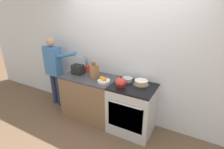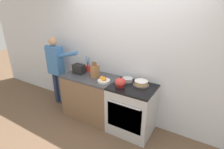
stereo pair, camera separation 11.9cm
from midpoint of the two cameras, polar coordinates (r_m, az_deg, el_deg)
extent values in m
plane|color=brown|center=(3.33, 0.43, -18.88)|extent=(16.00, 16.00, 0.00)
cube|color=silver|center=(3.21, 6.41, 5.99)|extent=(8.00, 0.04, 2.60)
cube|color=brown|center=(3.59, -5.87, -7.32)|extent=(1.06, 0.63, 0.85)
cube|color=#3D3D42|center=(3.40, -6.16, -0.78)|extent=(1.06, 0.63, 0.03)
cube|color=#B7BABF|center=(3.20, 7.54, -11.35)|extent=(0.75, 0.63, 0.86)
cube|color=black|center=(2.96, 5.06, -13.87)|extent=(0.62, 0.01, 0.47)
cylinder|color=#B7BABF|center=(2.80, 4.99, -9.98)|extent=(0.57, 0.02, 0.02)
cube|color=black|center=(2.98, 7.96, -4.21)|extent=(0.75, 0.63, 0.03)
cylinder|color=#4C4C51|center=(3.05, 10.55, -3.32)|extent=(0.28, 0.28, 0.01)
cylinder|color=tan|center=(3.05, 10.58, -2.97)|extent=(0.22, 0.22, 0.03)
cylinder|color=tan|center=(3.03, 10.62, -2.45)|extent=(0.22, 0.22, 0.03)
cylinder|color=white|center=(3.03, 10.64, -2.11)|extent=(0.23, 0.23, 0.01)
cylinder|color=red|center=(2.95, 3.87, -3.91)|extent=(0.13, 0.13, 0.01)
ellipsoid|color=red|center=(2.92, 3.90, -2.59)|extent=(0.19, 0.19, 0.16)
cone|color=red|center=(2.87, 5.48, -2.46)|extent=(0.09, 0.04, 0.08)
sphere|color=black|center=(2.88, 3.95, -0.95)|extent=(0.02, 0.02, 0.02)
cylinder|color=#B7BABF|center=(3.16, 6.14, -1.71)|extent=(0.19, 0.19, 0.06)
torus|color=#B7BABF|center=(3.15, 6.16, -1.19)|extent=(0.20, 0.20, 0.01)
cube|color=olive|center=(3.29, -4.51, 0.97)|extent=(0.12, 0.14, 0.23)
cylinder|color=brown|center=(3.23, -5.47, 3.41)|extent=(0.01, 0.04, 0.08)
cylinder|color=brown|center=(3.21, -4.98, 3.35)|extent=(0.01, 0.04, 0.08)
cylinder|color=brown|center=(3.19, -4.47, 3.24)|extent=(0.01, 0.04, 0.08)
cylinder|color=brown|center=(3.25, -5.15, 3.59)|extent=(0.01, 0.04, 0.08)
cylinder|color=brown|center=(3.23, -4.65, 3.49)|extent=(0.01, 0.04, 0.08)
cylinder|color=brown|center=(3.22, -4.10, 3.22)|extent=(0.01, 0.03, 0.06)
cylinder|color=brown|center=(3.28, -4.80, 3.58)|extent=(0.01, 0.03, 0.06)
cylinder|color=brown|center=(3.26, -4.30, 3.51)|extent=(0.01, 0.03, 0.06)
cylinder|color=red|center=(3.61, -6.78, 1.98)|extent=(0.10, 0.10, 0.13)
cylinder|color=black|center=(3.55, -7.12, 3.74)|extent=(0.06, 0.02, 0.28)
cylinder|color=teal|center=(3.55, -6.99, 3.74)|extent=(0.07, 0.03, 0.28)
cylinder|color=teal|center=(3.59, -6.74, 3.70)|extent=(0.05, 0.02, 0.25)
cylinder|color=silver|center=(3.11, -1.57, -2.14)|extent=(0.23, 0.23, 0.04)
sphere|color=orange|center=(3.08, -1.48, -1.55)|extent=(0.08, 0.08, 0.08)
sphere|color=orange|center=(3.16, -2.28, -1.06)|extent=(0.07, 0.07, 0.07)
cube|color=black|center=(3.52, -9.83, 1.80)|extent=(0.22, 0.15, 0.19)
cube|color=black|center=(3.52, -10.48, 3.43)|extent=(0.03, 0.11, 0.00)
cube|color=black|center=(3.46, -9.37, 3.20)|extent=(0.03, 0.11, 0.00)
cube|color=black|center=(3.58, -11.32, 2.71)|extent=(0.02, 0.02, 0.01)
cylinder|color=#283351|center=(4.28, -17.01, -4.03)|extent=(0.11, 0.11, 0.74)
cylinder|color=#283351|center=(4.17, -15.51, -4.56)|extent=(0.11, 0.11, 0.74)
cube|color=#3D70AD|center=(3.98, -17.29, 4.47)|extent=(0.34, 0.20, 0.61)
cylinder|color=#3D70AD|center=(4.13, -19.34, 5.47)|extent=(0.08, 0.08, 0.52)
cylinder|color=#3D70AD|center=(3.66, -13.43, 6.35)|extent=(0.52, 0.08, 0.21)
sphere|color=tan|center=(3.89, -17.98, 10.29)|extent=(0.18, 0.18, 0.18)
camera|label=1|loc=(0.06, -88.89, 0.45)|focal=28.00mm
camera|label=2|loc=(0.06, 91.11, -0.45)|focal=28.00mm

